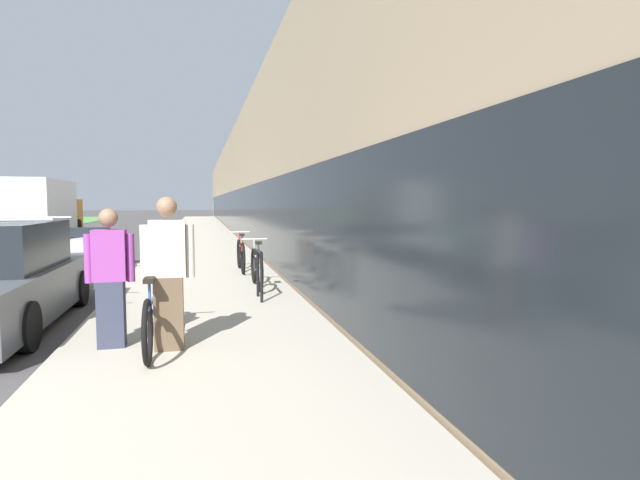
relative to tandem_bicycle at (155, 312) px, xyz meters
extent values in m
cube|color=#B2AA99|center=(0.60, 18.14, -0.42)|extent=(3.32, 70.00, 0.10)
cube|color=tan|center=(7.30, 26.14, 2.32)|extent=(10.00, 70.00, 5.58)
cube|color=#1E2328|center=(2.34, 26.14, 0.78)|extent=(0.10, 63.00, 2.20)
torus|color=black|center=(0.00, 0.85, -0.03)|extent=(0.06, 0.68, 0.68)
torus|color=black|center=(0.00, -0.83, -0.03)|extent=(0.06, 0.68, 0.68)
cylinder|color=#2D56A8|center=(0.00, 0.01, 0.18)|extent=(0.04, 1.43, 0.04)
cylinder|color=#2D56A8|center=(0.00, -0.33, 0.08)|extent=(0.04, 0.85, 0.32)
cylinder|color=#2D56A8|center=(0.00, -0.53, 0.32)|extent=(0.03, 0.03, 0.28)
cube|color=black|center=(0.00, -0.53, 0.46)|extent=(0.11, 0.22, 0.05)
cylinder|color=#2D56A8|center=(0.00, 0.71, 0.33)|extent=(0.03, 0.03, 0.30)
cylinder|color=silver|center=(0.00, 0.71, 0.48)|extent=(0.52, 0.03, 0.03)
cube|color=brown|center=(0.18, -0.29, 0.04)|extent=(0.32, 0.23, 0.82)
cube|color=beige|center=(0.18, -0.29, 0.77)|extent=(0.39, 0.23, 0.63)
cylinder|color=beige|center=(-0.06, -0.29, 0.74)|extent=(0.10, 0.10, 0.60)
cylinder|color=beige|center=(0.42, -0.29, 0.74)|extent=(0.10, 0.10, 0.60)
sphere|color=#936B51|center=(0.18, -0.29, 1.24)|extent=(0.22, 0.22, 0.22)
cube|color=#33384C|center=(-0.47, -0.05, 0.01)|extent=(0.29, 0.21, 0.76)
cube|color=#933D93|center=(-0.47, -0.05, 0.69)|extent=(0.36, 0.21, 0.58)
cylinder|color=#933D93|center=(-0.69, -0.05, 0.65)|extent=(0.09, 0.09, 0.55)
cylinder|color=#933D93|center=(-0.24, -0.05, 0.65)|extent=(0.09, 0.09, 0.55)
sphere|color=#936B51|center=(-0.47, -0.05, 1.11)|extent=(0.21, 0.21, 0.21)
cylinder|color=black|center=(1.51, 2.07, 0.04)|extent=(0.05, 0.05, 0.82)
cylinder|color=black|center=(1.51, 2.62, 0.04)|extent=(0.05, 0.05, 0.82)
cylinder|color=black|center=(1.51, 2.35, 0.45)|extent=(0.05, 0.55, 0.05)
torus|color=black|center=(1.60, 4.06, 0.00)|extent=(0.06, 0.74, 0.74)
torus|color=black|center=(1.60, 3.07, 0.00)|extent=(0.06, 0.74, 0.74)
cylinder|color=#B7BCC1|center=(1.60, 3.56, 0.22)|extent=(0.04, 0.84, 0.04)
cylinder|color=#B7BCC1|center=(1.60, 3.37, 0.12)|extent=(0.04, 0.51, 0.33)
cylinder|color=#B7BCC1|center=(1.60, 3.25, 0.37)|extent=(0.03, 0.03, 0.30)
cube|color=black|center=(1.60, 3.25, 0.53)|extent=(0.11, 0.22, 0.05)
cylinder|color=#B7BCC1|center=(1.60, 3.98, 0.38)|extent=(0.03, 0.03, 0.32)
cylinder|color=silver|center=(1.60, 3.98, 0.54)|extent=(0.52, 0.03, 0.03)
torus|color=black|center=(1.49, 6.52, 0.00)|extent=(0.06, 0.74, 0.74)
torus|color=black|center=(1.49, 5.39, 0.00)|extent=(0.06, 0.74, 0.74)
cylinder|color=red|center=(1.49, 5.95, 0.22)|extent=(0.04, 0.96, 0.04)
cylinder|color=red|center=(1.49, 5.73, 0.12)|extent=(0.04, 0.58, 0.34)
cylinder|color=red|center=(1.49, 5.59, 0.38)|extent=(0.03, 0.03, 0.30)
cube|color=black|center=(1.49, 5.59, 0.53)|extent=(0.11, 0.22, 0.05)
cylinder|color=red|center=(1.49, 6.43, 0.38)|extent=(0.03, 0.03, 0.32)
cylinder|color=silver|center=(1.49, 6.43, 0.54)|extent=(0.52, 0.03, 0.03)
cylinder|color=silver|center=(-2.24, 2.17, 1.05)|extent=(1.78, 0.04, 0.04)
cylinder|color=black|center=(-1.48, 3.02, -0.17)|extent=(0.22, 0.60, 0.60)
cylinder|color=black|center=(-1.48, 0.32, -0.17)|extent=(0.22, 0.60, 0.60)
ellipsoid|color=white|center=(-2.41, 7.84, 0.01)|extent=(1.72, 4.11, 0.70)
cube|color=#1E2328|center=(-2.41, 8.36, 0.48)|extent=(1.21, 0.04, 0.26)
cylinder|color=black|center=(-3.21, 9.04, -0.17)|extent=(0.22, 0.60, 0.60)
cylinder|color=black|center=(-1.60, 9.04, -0.17)|extent=(0.22, 0.60, 0.60)
cylinder|color=black|center=(-3.21, 6.65, -0.17)|extent=(0.22, 0.60, 0.60)
cylinder|color=black|center=(-1.60, 6.65, -0.17)|extent=(0.22, 0.60, 0.60)
cube|color=orange|center=(-6.78, 23.35, 0.60)|extent=(1.94, 1.76, 1.68)
cube|color=white|center=(-6.78, 19.83, 1.05)|extent=(2.11, 5.29, 2.58)
cylinder|color=black|center=(-7.73, 22.90, -0.05)|extent=(0.28, 0.84, 0.84)
cylinder|color=black|center=(-5.82, 22.90, -0.05)|extent=(0.28, 0.84, 0.84)
cylinder|color=black|center=(-7.73, 18.77, -0.05)|extent=(0.28, 0.84, 0.84)
cylinder|color=black|center=(-5.82, 18.77, -0.05)|extent=(0.28, 0.84, 0.84)
camera|label=1|loc=(0.53, -6.06, 1.29)|focal=28.00mm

